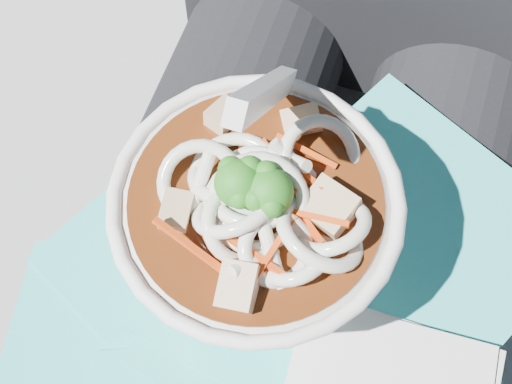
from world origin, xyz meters
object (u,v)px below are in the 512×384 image
(person_body, at_px, (319,188))
(udon_bowl, at_px, (257,223))
(plastic_bag, at_px, (271,315))
(lap, at_px, (284,299))
(stone_ledge, at_px, (311,261))

(person_body, height_order, udon_bowl, person_body)
(plastic_bag, distance_m, udon_bowl, 0.08)
(lap, relative_size, plastic_bag, 1.22)
(person_body, bearing_deg, plastic_bag, -90.01)
(stone_ledge, height_order, person_body, person_body)
(lap, xyz_separation_m, plastic_bag, (-0.00, -0.04, 0.08))
(plastic_bag, relative_size, udon_bowl, 1.94)
(udon_bowl, bearing_deg, lap, 11.95)
(lap, height_order, udon_bowl, udon_bowl)
(stone_ledge, bearing_deg, udon_bowl, -98.06)
(lap, bearing_deg, person_body, 90.00)
(person_body, bearing_deg, udon_bowl, -102.74)
(stone_ledge, xyz_separation_m, person_body, (0.00, -0.06, 0.33))
(person_body, bearing_deg, lap, -90.00)
(stone_ledge, relative_size, person_body, 0.99)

